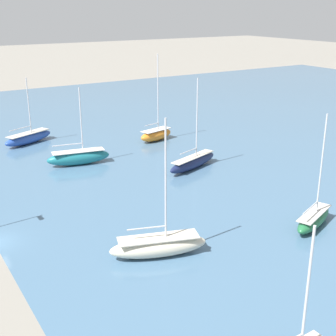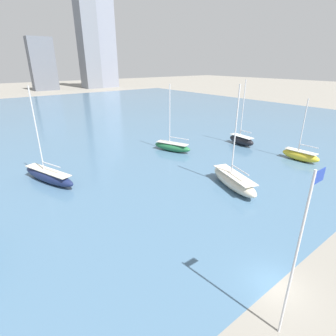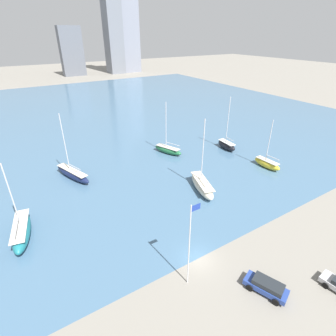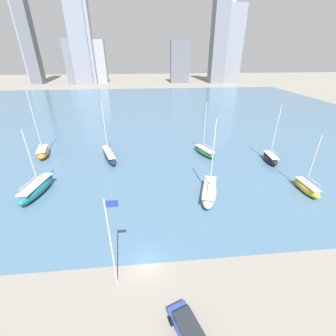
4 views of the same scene
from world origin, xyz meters
TOP-DOWN VIEW (x-y plane):
  - ground_plane at (0.00, 0.00)m, footprint 500.00×500.00m
  - harbor_water at (0.00, 70.00)m, footprint 180.00×140.00m
  - flag_pole at (-3.14, -2.20)m, footprint 1.24×0.14m
  - sailboat_navy at (-8.30, 30.07)m, footprint 5.18×10.46m
  - sailboat_yellow at (28.48, 12.63)m, footprint 2.00×6.39m
  - sailboat_cream at (10.87, 12.84)m, footprint 5.26×9.69m
  - sailboat_black at (28.05, 24.72)m, footprint 2.45×6.24m
  - sailboat_green at (14.29, 30.27)m, footprint 4.60×7.84m

SIDE VIEW (x-z plane):
  - ground_plane at x=0.00m, z-range 0.00..0.00m
  - harbor_water at x=0.00m, z-range 0.00..0.00m
  - sailboat_green at x=14.29m, z-range -5.23..7.09m
  - sailboat_yellow at x=28.48m, z-range -4.27..6.20m
  - sailboat_navy at x=-8.30m, z-range -5.55..7.56m
  - sailboat_cream at x=10.87m, z-range -5.65..7.78m
  - sailboat_black at x=28.05m, z-range -5.35..7.48m
  - flag_pole at x=-3.14m, z-range 0.48..11.58m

